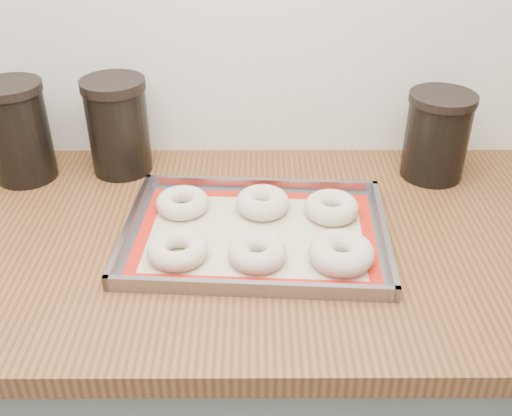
{
  "coord_description": "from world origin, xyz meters",
  "views": [
    {
      "loc": [
        0.03,
        0.79,
        1.51
      ],
      "look_at": [
        0.03,
        1.66,
        0.96
      ],
      "focal_mm": 42.0,
      "sensor_mm": 36.0,
      "label": 1
    }
  ],
  "objects_px": {
    "canister_mid": "(118,126)",
    "bagel_back_left": "(182,203)",
    "bagel_back_mid": "(263,202)",
    "bagel_back_right": "(332,207)",
    "bagel_front_right": "(341,253)",
    "bagel_front_left": "(178,250)",
    "canister_left": "(18,132)",
    "bagel_front_mid": "(257,252)",
    "canister_right": "(437,136)",
    "baking_tray": "(256,233)"
  },
  "relations": [
    {
      "from": "canister_mid",
      "to": "bagel_back_mid",
      "type": "bearing_deg",
      "value": -30.62
    },
    {
      "from": "baking_tray",
      "to": "bagel_front_mid",
      "type": "height_order",
      "value": "bagel_front_mid"
    },
    {
      "from": "canister_mid",
      "to": "bagel_front_mid",
      "type": "bearing_deg",
      "value": -49.24
    },
    {
      "from": "baking_tray",
      "to": "bagel_back_right",
      "type": "relative_size",
      "value": 4.77
    },
    {
      "from": "canister_left",
      "to": "bagel_back_right",
      "type": "bearing_deg",
      "value": -14.56
    },
    {
      "from": "bagel_front_right",
      "to": "canister_left",
      "type": "distance_m",
      "value": 0.69
    },
    {
      "from": "bagel_front_right",
      "to": "canister_mid",
      "type": "bearing_deg",
      "value": 141.58
    },
    {
      "from": "canister_mid",
      "to": "canister_right",
      "type": "distance_m",
      "value": 0.65
    },
    {
      "from": "bagel_front_right",
      "to": "canister_mid",
      "type": "relative_size",
      "value": 0.55
    },
    {
      "from": "bagel_front_right",
      "to": "canister_left",
      "type": "relative_size",
      "value": 0.53
    },
    {
      "from": "canister_left",
      "to": "bagel_front_left",
      "type": "bearing_deg",
      "value": -40.07
    },
    {
      "from": "bagel_back_right",
      "to": "canister_mid",
      "type": "distance_m",
      "value": 0.47
    },
    {
      "from": "bagel_front_mid",
      "to": "canister_right",
      "type": "bearing_deg",
      "value": 39.77
    },
    {
      "from": "baking_tray",
      "to": "canister_mid",
      "type": "xyz_separation_m",
      "value": [
        -0.28,
        0.25,
        0.09
      ]
    },
    {
      "from": "bagel_back_left",
      "to": "bagel_front_mid",
      "type": "bearing_deg",
      "value": -48.65
    },
    {
      "from": "bagel_front_right",
      "to": "bagel_back_right",
      "type": "height_order",
      "value": "bagel_front_right"
    },
    {
      "from": "bagel_front_left",
      "to": "bagel_back_right",
      "type": "distance_m",
      "value": 0.3
    },
    {
      "from": "bagel_front_mid",
      "to": "bagel_back_mid",
      "type": "distance_m",
      "value": 0.16
    },
    {
      "from": "bagel_front_mid",
      "to": "canister_right",
      "type": "height_order",
      "value": "canister_right"
    },
    {
      "from": "bagel_back_left",
      "to": "canister_mid",
      "type": "distance_m",
      "value": 0.24
    },
    {
      "from": "bagel_front_left",
      "to": "canister_left",
      "type": "height_order",
      "value": "canister_left"
    },
    {
      "from": "bagel_front_left",
      "to": "canister_right",
      "type": "bearing_deg",
      "value": 30.61
    },
    {
      "from": "baking_tray",
      "to": "bagel_front_right",
      "type": "height_order",
      "value": "bagel_front_right"
    },
    {
      "from": "bagel_front_mid",
      "to": "bagel_back_left",
      "type": "distance_m",
      "value": 0.21
    },
    {
      "from": "bagel_front_mid",
      "to": "bagel_back_left",
      "type": "height_order",
      "value": "bagel_front_mid"
    },
    {
      "from": "bagel_back_mid",
      "to": "canister_mid",
      "type": "relative_size",
      "value": 0.5
    },
    {
      "from": "canister_left",
      "to": "canister_right",
      "type": "relative_size",
      "value": 1.14
    },
    {
      "from": "baking_tray",
      "to": "bagel_back_mid",
      "type": "height_order",
      "value": "bagel_back_mid"
    },
    {
      "from": "canister_mid",
      "to": "bagel_back_left",
      "type": "bearing_deg",
      "value": -49.81
    },
    {
      "from": "bagel_front_mid",
      "to": "canister_right",
      "type": "relative_size",
      "value": 0.55
    },
    {
      "from": "baking_tray",
      "to": "bagel_back_right",
      "type": "bearing_deg",
      "value": 23.36
    },
    {
      "from": "baking_tray",
      "to": "canister_right",
      "type": "distance_m",
      "value": 0.44
    },
    {
      "from": "bagel_front_left",
      "to": "canister_right",
      "type": "distance_m",
      "value": 0.58
    },
    {
      "from": "canister_right",
      "to": "baking_tray",
      "type": "bearing_deg",
      "value": -148.43
    },
    {
      "from": "bagel_front_right",
      "to": "bagel_back_right",
      "type": "bearing_deg",
      "value": 90.01
    },
    {
      "from": "bagel_front_left",
      "to": "bagel_back_left",
      "type": "xyz_separation_m",
      "value": [
        -0.01,
        0.15,
        -0.0
      ]
    },
    {
      "from": "bagel_front_mid",
      "to": "canister_mid",
      "type": "height_order",
      "value": "canister_mid"
    },
    {
      "from": "bagel_back_left",
      "to": "bagel_back_right",
      "type": "relative_size",
      "value": 0.99
    },
    {
      "from": "bagel_front_mid",
      "to": "bagel_back_left",
      "type": "xyz_separation_m",
      "value": [
        -0.14,
        0.16,
        -0.0
      ]
    },
    {
      "from": "bagel_back_left",
      "to": "bagel_front_right",
      "type": "bearing_deg",
      "value": -30.57
    },
    {
      "from": "bagel_front_right",
      "to": "bagel_back_right",
      "type": "xyz_separation_m",
      "value": [
        -0.0,
        0.14,
        -0.0
      ]
    },
    {
      "from": "bagel_front_left",
      "to": "bagel_front_mid",
      "type": "relative_size",
      "value": 1.04
    },
    {
      "from": "bagel_back_mid",
      "to": "bagel_back_left",
      "type": "bearing_deg",
      "value": 178.58
    },
    {
      "from": "bagel_front_left",
      "to": "canister_left",
      "type": "relative_size",
      "value": 0.5
    },
    {
      "from": "bagel_back_mid",
      "to": "bagel_back_right",
      "type": "xyz_separation_m",
      "value": [
        0.13,
        -0.02,
        -0.0
      ]
    },
    {
      "from": "bagel_back_left",
      "to": "canister_right",
      "type": "bearing_deg",
      "value": 15.99
    },
    {
      "from": "canister_left",
      "to": "canister_mid",
      "type": "height_order",
      "value": "canister_left"
    },
    {
      "from": "baking_tray",
      "to": "bagel_back_left",
      "type": "relative_size",
      "value": 4.83
    },
    {
      "from": "bagel_front_mid",
      "to": "canister_left",
      "type": "distance_m",
      "value": 0.57
    },
    {
      "from": "bagel_front_mid",
      "to": "bagel_front_left",
      "type": "bearing_deg",
      "value": 176.1
    }
  ]
}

